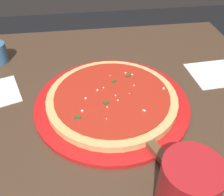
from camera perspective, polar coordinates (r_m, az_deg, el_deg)
name	(u,v)px	position (r m, az deg, el deg)	size (l,w,h in m)	color
restaurant_table	(104,139)	(0.75, -1.69, -9.14)	(0.89, 0.75, 0.77)	black
serving_plate	(112,103)	(0.60, 0.00, -1.08)	(0.36, 0.36, 0.01)	red
pizza	(112,98)	(0.59, 0.00, 0.00)	(0.30, 0.30, 0.02)	#DBB26B
pizza_server	(156,150)	(0.50, 9.72, -11.46)	(0.12, 0.22, 0.01)	silver
cup_tall_drink	(186,192)	(0.40, 16.19, -19.57)	(0.08, 0.08, 0.12)	#B2191E
napkin_loose_left	(218,73)	(0.76, 22.56, 5.11)	(0.15, 0.12, 0.00)	white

